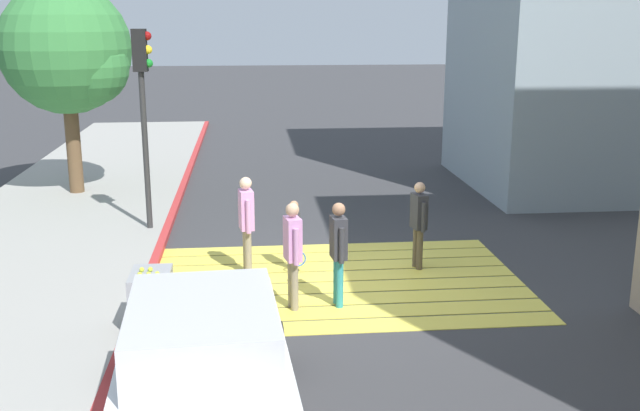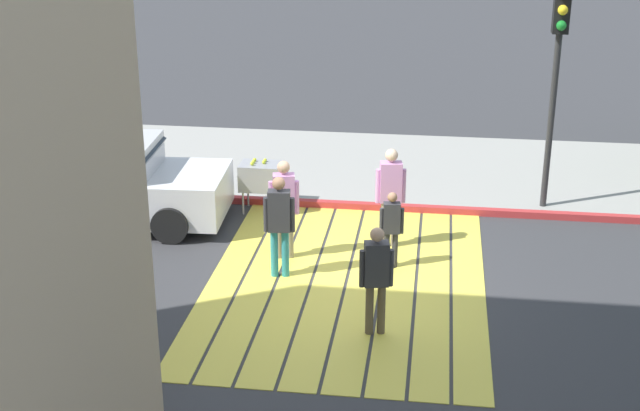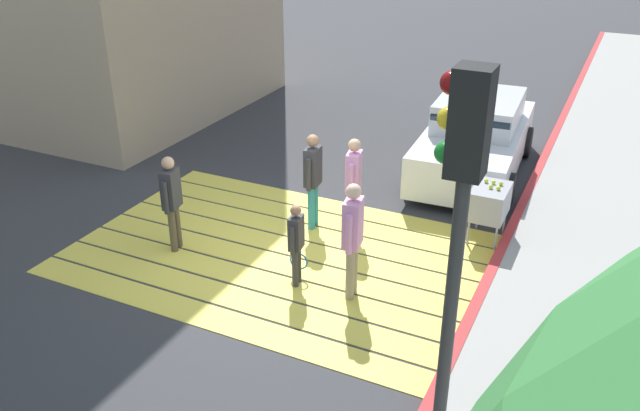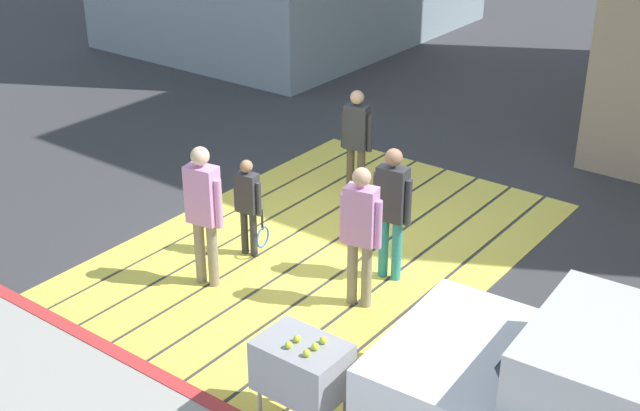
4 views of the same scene
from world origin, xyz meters
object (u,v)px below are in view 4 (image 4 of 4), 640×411
(tennis_ball_cart, at_px, (302,367))
(pedestrian_adult_lead, at_px, (356,136))
(pedestrian_teen_behind, at_px, (360,228))
(pedestrian_child_with_racket, at_px, (248,203))
(pedestrian_adult_side, at_px, (392,205))
(pedestrian_adult_trailing, at_px, (203,207))

(tennis_ball_cart, height_order, pedestrian_adult_lead, pedestrian_adult_lead)
(tennis_ball_cart, distance_m, pedestrian_teen_behind, 2.25)
(pedestrian_adult_lead, distance_m, pedestrian_child_with_racket, 2.25)
(pedestrian_adult_side, bearing_deg, pedestrian_teen_behind, -175.99)
(pedestrian_adult_trailing, xyz_separation_m, pedestrian_teen_behind, (0.71, -1.71, -0.03))
(tennis_ball_cart, bearing_deg, pedestrian_adult_lead, 29.40)
(pedestrian_adult_trailing, distance_m, pedestrian_child_with_racket, 0.90)
(tennis_ball_cart, distance_m, pedestrian_adult_lead, 5.12)
(pedestrian_adult_lead, bearing_deg, pedestrian_child_with_racket, 178.23)
(pedestrian_teen_behind, height_order, pedestrian_child_with_racket, pedestrian_teen_behind)
(pedestrian_adult_trailing, height_order, pedestrian_child_with_racket, pedestrian_adult_trailing)
(pedestrian_teen_behind, bearing_deg, pedestrian_child_with_racket, 85.64)
(pedestrian_adult_lead, relative_size, pedestrian_teen_behind, 0.94)
(pedestrian_child_with_racket, bearing_deg, pedestrian_adult_lead, -1.77)
(pedestrian_child_with_racket, bearing_deg, pedestrian_teen_behind, -94.36)
(pedestrian_adult_side, distance_m, pedestrian_teen_behind, 0.72)
(pedestrian_adult_trailing, height_order, pedestrian_adult_side, pedestrian_adult_trailing)
(pedestrian_child_with_racket, bearing_deg, pedestrian_adult_trailing, -175.44)
(tennis_ball_cart, relative_size, pedestrian_child_with_racket, 0.78)
(tennis_ball_cart, relative_size, pedestrian_adult_lead, 0.63)
(pedestrian_adult_trailing, bearing_deg, pedestrian_adult_side, -49.21)
(pedestrian_adult_lead, bearing_deg, pedestrian_adult_side, -135.02)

